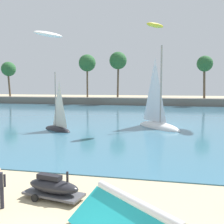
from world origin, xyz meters
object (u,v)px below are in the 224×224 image
watercraft_on_trailer (53,187)px  kite_aloft_drifting_left (155,25)px  kite_aloft_low_near_shore (48,34)px  folded_kite (135,212)px  sailboat_mid_bay (158,120)px  sailboat_far_left (58,125)px

watercraft_on_trailer → kite_aloft_drifting_left: kite_aloft_drifting_left is taller
kite_aloft_low_near_shore → kite_aloft_drifting_left: bearing=-21.6°
kite_aloft_low_near_shore → kite_aloft_drifting_left: kite_aloft_drifting_left is taller
folded_kite → sailboat_mid_bay: size_ratio=0.49×
folded_kite → kite_aloft_drifting_left: kite_aloft_drifting_left is taller
sailboat_mid_bay → kite_aloft_drifting_left: (-0.29, -2.37, 9.96)m
folded_kite → sailboat_far_left: (-10.86, 18.81, -0.18)m
folded_kite → kite_aloft_low_near_shore: size_ratio=1.71×
kite_aloft_drifting_left → kite_aloft_low_near_shore: bearing=-17.1°
folded_kite → kite_aloft_drifting_left: bearing=92.3°
folded_kite → watercraft_on_trailer: folded_kite is taller
kite_aloft_drifting_left → folded_kite: bearing=34.8°
folded_kite → watercraft_on_trailer: 4.38m
watercraft_on_trailer → kite_aloft_low_near_shore: kite_aloft_low_near_shore is taller
kite_aloft_low_near_shore → kite_aloft_drifting_left: (8.35, 7.12, 1.82)m
folded_kite → sailboat_far_left: bearing=120.0°
watercraft_on_trailer → sailboat_far_left: (-7.08, 16.62, 0.14)m
kite_aloft_low_near_shore → watercraft_on_trailer: bearing=-126.5°
sailboat_far_left → kite_aloft_low_near_shore: 10.11m
folded_kite → kite_aloft_drifting_left: size_ratio=1.86×
folded_kite → kite_aloft_drifting_left: 22.95m
watercraft_on_trailer → kite_aloft_drifting_left: (2.95, 18.41, 10.39)m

